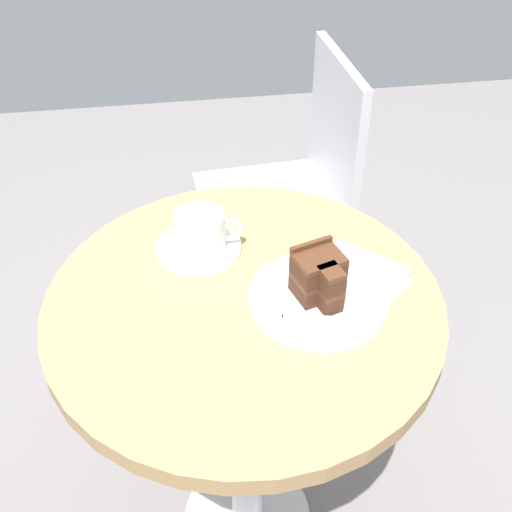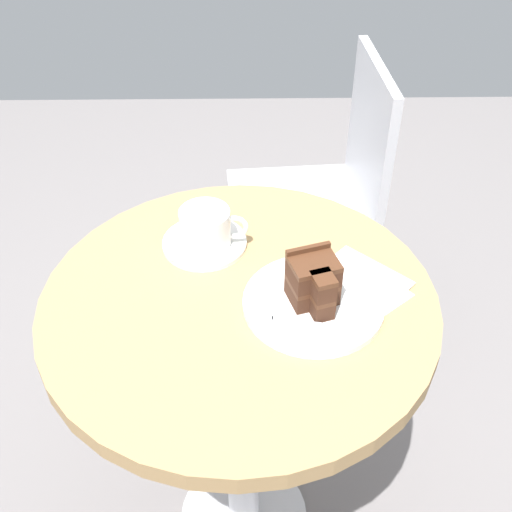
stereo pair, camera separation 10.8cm
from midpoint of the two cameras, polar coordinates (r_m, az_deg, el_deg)
cafe_table at (r=1.16m, az=1.27°, el=-8.53°), size 0.67×0.67×0.74m
saucer at (r=1.17m, az=-1.95°, el=1.07°), size 0.15×0.15×0.01m
coffee_cup at (r=1.14m, az=-1.74°, el=2.49°), size 0.12×0.09×0.07m
teaspoon at (r=1.13m, az=-2.98°, el=-0.24°), size 0.10×0.02×0.00m
cake_plate at (r=1.06m, az=8.06°, el=-4.30°), size 0.23×0.23×0.01m
cake_slice at (r=1.03m, az=8.22°, el=-2.42°), size 0.09×0.10×0.09m
fork at (r=1.01m, az=5.73°, el=-5.88°), size 0.16×0.04×0.00m
napkin at (r=1.10m, az=11.22°, el=-2.94°), size 0.23×0.23×0.00m
cafe_chair at (r=1.76m, az=8.38°, el=6.21°), size 0.41×0.41×0.84m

